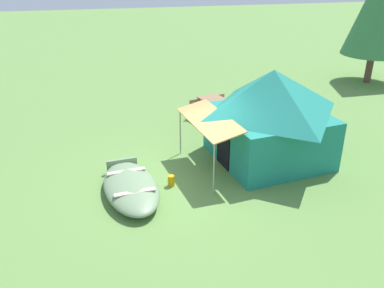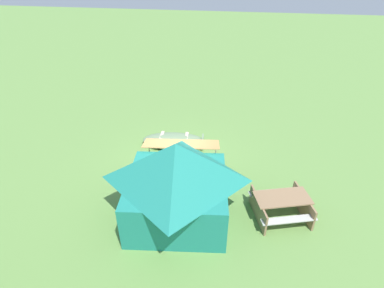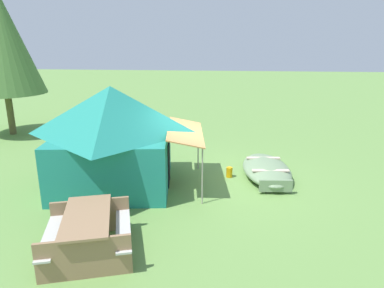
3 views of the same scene
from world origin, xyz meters
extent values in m
plane|color=#618A43|center=(0.00, 0.00, 0.00)|extent=(80.00, 80.00, 0.00)
ellipsoid|color=gray|center=(0.48, -1.53, 0.21)|extent=(2.80, 1.55, 0.41)
ellipsoid|color=#263022|center=(0.48, -1.53, 0.24)|extent=(2.57, 1.37, 0.15)
cube|color=beige|center=(1.02, -1.48, 0.37)|extent=(0.23, 1.00, 0.04)
cube|color=beige|center=(-0.05, -1.58, 0.37)|extent=(0.23, 1.00, 0.04)
cube|color=gray|center=(-0.75, -1.65, 0.23)|extent=(0.16, 0.83, 0.31)
cube|color=#1E7F71|center=(-0.58, 2.55, 0.72)|extent=(3.24, 3.20, 1.43)
pyramid|color=#1E7F71|center=(-0.58, 2.55, 2.04)|extent=(3.50, 3.45, 1.21)
cube|color=black|center=(-0.39, 1.13, 0.60)|extent=(0.76, 0.13, 1.15)
cube|color=tan|center=(-0.34, 0.69, 1.48)|extent=(2.70, 1.24, 0.22)
cylinder|color=gray|center=(0.92, 0.47, 0.68)|extent=(0.04, 0.04, 1.36)
cylinder|color=gray|center=(-1.49, 0.15, 0.68)|extent=(0.04, 0.04, 1.36)
cube|color=#8D6C4D|center=(-3.74, 2.02, 0.74)|extent=(1.83, 1.27, 0.04)
cube|color=#B7B6B0|center=(-3.55, 1.42, 0.43)|extent=(1.66, 0.75, 0.04)
cube|color=#B7B6B0|center=(-3.93, 2.61, 0.43)|extent=(1.66, 0.75, 0.04)
cube|color=#8D6C4D|center=(-4.43, 1.79, 0.36)|extent=(0.51, 1.45, 0.72)
cube|color=#8D6C4D|center=(-3.04, 2.24, 0.36)|extent=(0.51, 1.45, 0.72)
cube|color=#3364AF|center=(-0.20, 1.44, 0.16)|extent=(0.57, 0.58, 0.31)
cylinder|color=orange|center=(0.30, -0.48, 0.14)|extent=(0.21, 0.21, 0.29)
cylinder|color=brown|center=(-6.90, 10.32, 0.66)|extent=(0.32, 0.32, 1.32)
cone|color=#367843|center=(-6.90, 10.32, 3.50)|extent=(2.83, 2.83, 4.36)
camera|label=1|loc=(9.20, -2.08, 5.38)|focal=37.78mm
camera|label=2|loc=(-2.26, 9.41, 6.97)|focal=28.51mm
camera|label=3|loc=(-9.08, -0.45, 3.67)|focal=32.78mm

